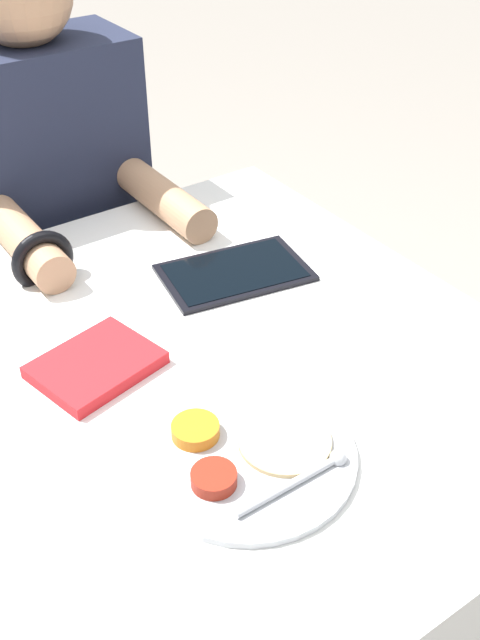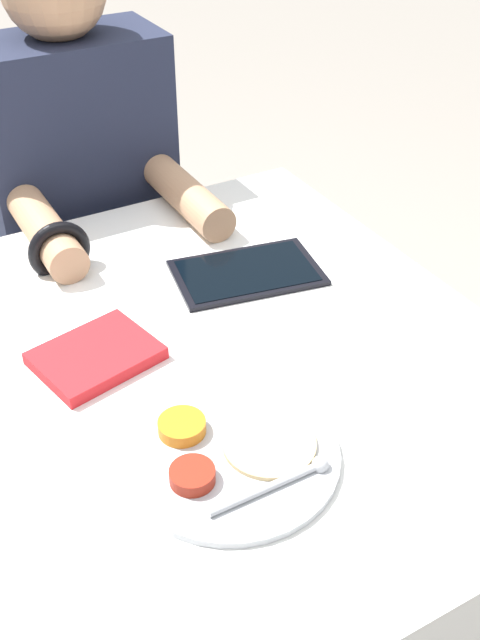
% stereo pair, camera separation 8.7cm
% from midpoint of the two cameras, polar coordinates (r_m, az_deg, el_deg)
% --- Properties ---
extents(ground_plane, '(12.00, 12.00, 0.00)m').
position_cam_midpoint_polar(ground_plane, '(1.64, -2.74, -23.10)').
color(ground_plane, gray).
extents(dining_table, '(1.03, 1.00, 0.70)m').
position_cam_midpoint_polar(dining_table, '(1.34, -3.18, -15.47)').
color(dining_table, silver).
rests_on(dining_table, ground_plane).
extents(thali_tray, '(0.28, 0.28, 0.03)m').
position_cam_midpoint_polar(thali_tray, '(0.96, 1.85, -10.22)').
color(thali_tray, '#B7BABF').
rests_on(thali_tray, dining_table).
extents(red_notebook, '(0.19, 0.17, 0.02)m').
position_cam_midpoint_polar(red_notebook, '(1.11, -8.73, -2.84)').
color(red_notebook, silver).
rests_on(red_notebook, dining_table).
extents(tablet_device, '(0.27, 0.20, 0.01)m').
position_cam_midpoint_polar(tablet_device, '(1.29, 2.46, 3.58)').
color(tablet_device, black).
rests_on(tablet_device, dining_table).
extents(person_diner, '(0.38, 0.48, 1.19)m').
position_cam_midpoint_polar(person_diner, '(1.69, -9.98, 5.86)').
color(person_diner, black).
rests_on(person_diner, ground_plane).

